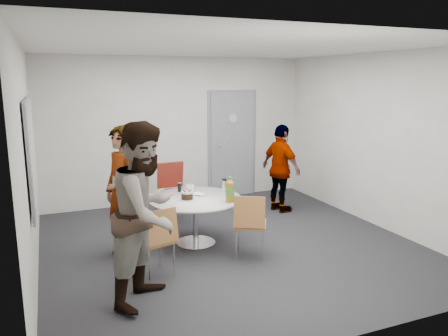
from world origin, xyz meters
name	(u,v)px	position (x,y,z in m)	size (l,w,h in m)	color
floor	(230,244)	(0.00, 0.00, 0.00)	(5.00, 5.00, 0.00)	black
ceiling	(230,47)	(0.00, 0.00, 2.70)	(5.00, 5.00, 0.00)	silver
wall_back	(178,130)	(0.00, 2.50, 1.35)	(5.00, 5.00, 0.00)	silver
wall_left	(28,163)	(-2.50, 0.00, 1.35)	(5.00, 5.00, 0.00)	silver
wall_right	(377,141)	(2.50, 0.00, 1.35)	(5.00, 5.00, 0.00)	silver
wall_front	(348,195)	(0.00, -2.50, 1.35)	(5.00, 5.00, 0.00)	silver
door	(232,144)	(1.10, 2.48, 1.03)	(1.02, 0.17, 2.12)	slate
whiteboard	(32,152)	(-2.46, 0.20, 1.45)	(0.04, 1.90, 1.25)	gray
table	(198,203)	(-0.40, 0.20, 0.59)	(1.29, 1.29, 1.02)	silver
chair_near_left	(158,236)	(-1.18, -0.65, 0.52)	(0.51, 0.54, 0.85)	brown
chair_near_right	(250,220)	(0.05, -0.54, 0.52)	(0.57, 0.58, 0.86)	brown
chair_far	(173,185)	(-0.43, 1.37, 0.59)	(0.48, 0.51, 0.96)	maroon
person_main	(122,192)	(-1.43, 0.16, 0.86)	(0.63, 0.41, 1.73)	#A5C6EA
person_left	(147,213)	(-1.39, -1.09, 0.94)	(0.92, 0.71, 1.89)	white
person_right	(281,169)	(1.45, 1.13, 0.77)	(0.90, 0.37, 1.54)	black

